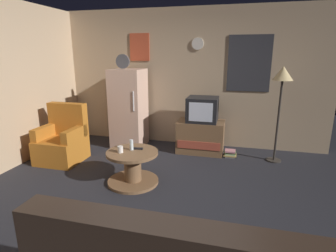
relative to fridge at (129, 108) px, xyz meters
name	(u,v)px	position (x,y,z in m)	size (l,w,h in m)	color
ground_plane	(153,204)	(1.10, -1.98, -0.75)	(12.00, 12.00, 0.00)	#232328
wall_with_art	(190,78)	(1.11, 0.47, 0.56)	(5.20, 0.12, 2.61)	tan
fridge	(129,108)	(0.00, 0.00, 0.00)	(0.60, 0.62, 1.77)	beige
tv_stand	(201,137)	(1.42, -0.02, -0.46)	(0.84, 0.53, 0.59)	brown
crt_tv	(203,109)	(1.43, -0.02, 0.05)	(0.54, 0.51, 0.44)	black
standing_lamp	(282,81)	(2.70, -0.15, 0.60)	(0.32, 0.32, 1.59)	#332D28
coffee_table	(133,167)	(0.66, -1.51, -0.52)	(0.72, 0.72, 0.47)	brown
wine_glass	(131,145)	(0.63, -1.46, -0.21)	(0.05, 0.05, 0.15)	silver
mug_ceramic_white	(120,149)	(0.52, -1.59, -0.24)	(0.08, 0.08, 0.09)	silver
remote_control	(138,149)	(0.71, -1.41, -0.27)	(0.15, 0.04, 0.02)	black
armchair	(63,141)	(-0.80, -1.01, -0.42)	(0.68, 0.68, 0.96)	#B2661E
book_stack	(230,154)	(1.97, -0.15, -0.69)	(0.22, 0.18, 0.12)	gray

